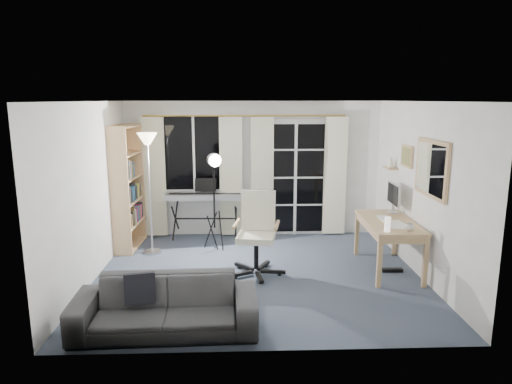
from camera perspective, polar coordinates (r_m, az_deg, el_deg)
floor at (r=6.55m, az=0.26°, el=-10.33°), size 4.50×4.00×0.02m
window at (r=8.14m, az=-7.76°, el=4.87°), size 1.20×0.08×1.40m
french_door at (r=8.23m, az=4.92°, el=1.67°), size 1.32×0.09×2.11m
curtains at (r=8.06m, az=-1.27°, el=2.00°), size 3.60×0.07×2.13m
bookshelf at (r=7.74m, az=-16.08°, el=0.16°), size 0.37×0.96×2.03m
torchiere_lamp at (r=7.25m, az=-13.35°, el=4.24°), size 0.37×0.37×1.92m
keyboard_piano at (r=7.97m, az=-6.37°, el=-0.63°), size 1.39×0.70×1.00m
studio_light at (r=7.26m, az=-5.24°, el=2.58°), size 0.35×0.36×1.63m
office_chair at (r=6.45m, az=0.18°, el=-4.16°), size 0.80×0.80×1.16m
desk at (r=6.80m, az=16.30°, el=-4.20°), size 0.72×1.38×0.73m
monitor at (r=7.19m, az=16.84°, el=-0.38°), size 0.18×0.53×0.46m
desk_clutter at (r=6.59m, az=16.33°, el=-5.30°), size 0.44×0.83×0.92m
mug at (r=6.34m, az=18.65°, el=-4.07°), size 0.12×0.10×0.12m
wall_mirror at (r=6.30m, az=21.09°, el=2.74°), size 0.04×0.94×0.74m
framed_print at (r=7.12m, az=18.35°, el=4.27°), size 0.03×0.42×0.32m
wall_shelf at (r=7.59m, az=16.48°, el=3.33°), size 0.16×0.30×0.18m
sofa at (r=5.03m, az=-11.30°, el=-12.77°), size 1.95×0.62×0.75m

